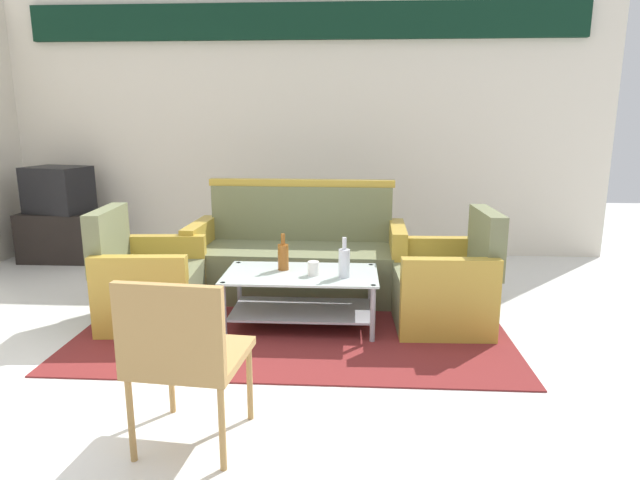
% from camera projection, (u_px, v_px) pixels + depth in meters
% --- Properties ---
extents(ground_plane, '(14.00, 14.00, 0.00)m').
position_uv_depth(ground_plane, '(262.00, 374.00, 3.28)').
color(ground_plane, white).
extents(wall_back, '(6.52, 0.19, 2.80)m').
position_uv_depth(wall_back, '(305.00, 120.00, 5.93)').
color(wall_back, silver).
rests_on(wall_back, ground).
extents(rug, '(3.02, 2.06, 0.01)m').
position_uv_depth(rug, '(297.00, 320.00, 4.15)').
color(rug, maroon).
rests_on(rug, ground).
extents(couch, '(1.82, 0.79, 0.96)m').
position_uv_depth(couch, '(298.00, 259.00, 4.70)').
color(couch, '#6B704C').
rests_on(couch, rug).
extents(armchair_left, '(0.75, 0.81, 0.85)m').
position_uv_depth(armchair_left, '(149.00, 285.00, 4.07)').
color(armchair_left, '#6B704C').
rests_on(armchair_left, rug).
extents(armchair_right, '(0.72, 0.78, 0.85)m').
position_uv_depth(armchair_right, '(445.00, 287.00, 4.01)').
color(armchair_right, '#6B704C').
rests_on(armchair_right, rug).
extents(coffee_table, '(1.10, 0.60, 0.40)m').
position_uv_depth(coffee_table, '(301.00, 291.00, 3.96)').
color(coffee_table, silver).
rests_on(coffee_table, rug).
extents(bottle_clear, '(0.08, 0.08, 0.28)m').
position_uv_depth(bottle_clear, '(344.00, 262.00, 3.81)').
color(bottle_clear, silver).
rests_on(bottle_clear, coffee_table).
extents(bottle_brown, '(0.08, 0.08, 0.27)m').
position_uv_depth(bottle_brown, '(283.00, 256.00, 4.00)').
color(bottle_brown, brown).
rests_on(bottle_brown, coffee_table).
extents(cup, '(0.08, 0.08, 0.10)m').
position_uv_depth(cup, '(313.00, 268.00, 3.87)').
color(cup, silver).
rests_on(cup, coffee_table).
extents(tv_stand, '(0.80, 0.50, 0.52)m').
position_uv_depth(tv_stand, '(63.00, 236.00, 5.86)').
color(tv_stand, black).
rests_on(tv_stand, ground).
extents(television, '(0.69, 0.57, 0.48)m').
position_uv_depth(television, '(58.00, 190.00, 5.75)').
color(television, black).
rests_on(television, tv_stand).
extents(wicker_chair, '(0.53, 0.53, 0.84)m').
position_uv_depth(wicker_chair, '(183.00, 350.00, 2.43)').
color(wicker_chair, '#AD844C').
rests_on(wicker_chair, ground).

